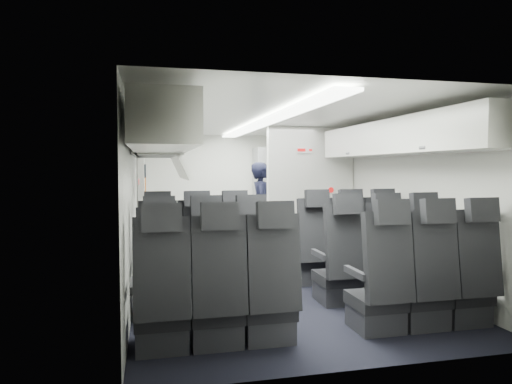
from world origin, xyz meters
name	(u,v)px	position (x,y,z in m)	size (l,w,h in m)	color
cabin_shell	(263,195)	(0.00, 0.00, 1.12)	(3.41, 6.01, 2.16)	black
seat_row_front	(273,255)	(0.00, -0.53, 0.40)	(3.33, 0.56, 1.24)	black
seat_row_mid	(295,270)	(0.00, -1.43, 0.40)	(3.33, 0.56, 1.24)	black
seat_row_rear	(326,292)	(0.00, -2.33, 0.40)	(3.33, 0.56, 1.24)	black
overhead_bin_left_rear	(161,126)	(-1.40, -2.00, 1.86)	(0.53, 1.80, 0.40)	white
overhead_bin_left_front_open	(155,149)	(-1.44, -0.25, 1.74)	(0.64, 1.70, 0.72)	#9E9E93
overhead_bin_right_rear	(446,132)	(1.40, -2.00, 1.86)	(0.53, 1.80, 0.40)	white
overhead_bin_right_front	(365,142)	(1.40, -0.25, 1.86)	(0.53, 1.70, 0.40)	white
bulkhead_partition	(310,195)	(0.98, 0.80, 1.08)	(1.40, 0.15, 2.13)	silver
galley_unit	(276,196)	(0.95, 2.72, 0.95)	(0.85, 0.52, 1.90)	#939399
boarding_door	(142,202)	(-1.64, 1.55, 0.95)	(0.12, 1.27, 1.86)	silver
flight_attendant	(262,210)	(0.33, 1.35, 0.80)	(0.58, 0.38, 1.60)	black
carry_on_bag	(161,143)	(-1.37, -0.58, 1.79)	(0.36, 0.25, 0.21)	black
papers	(274,193)	(0.52, 1.30, 1.08)	(0.21, 0.02, 0.15)	white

